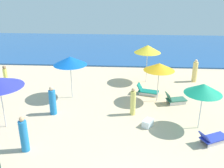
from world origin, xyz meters
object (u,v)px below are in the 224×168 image
object	(u,v)px
beachgoer_1	(24,135)
beachgoer_5	(133,102)
lounge_chair_5_0	(147,91)
umbrella_1	(70,61)
lounge_chair_5_1	(175,99)
cooler_box_0	(148,123)
umbrella_0	(148,49)
beachgoer_2	(53,101)
lounge_chair_3_0	(213,138)
umbrella_5	(159,67)
umbrella_3	(203,89)
beachgoer_7	(6,77)
beachgoer_3	(195,71)

from	to	relation	value
beachgoer_1	beachgoer_5	distance (m)	6.02
lounge_chair_5_0	umbrella_1	bearing A→B (deg)	114.36
lounge_chair_5_1	cooler_box_0	size ratio (longest dim) A/B	2.30
umbrella_0	cooler_box_0	xyz separation A→B (m)	(-0.28, -6.44, -2.33)
beachgoer_1	beachgoer_2	bearing A→B (deg)	161.06
beachgoer_1	beachgoer_2	distance (m)	3.45
lounge_chair_3_0	umbrella_5	distance (m)	5.29
umbrella_3	beachgoer_5	xyz separation A→B (m)	(-3.34, 1.23, -1.41)
beachgoer_1	umbrella_1	bearing A→B (deg)	157.13
umbrella_1	beachgoer_2	size ratio (longest dim) A/B	1.63
umbrella_1	umbrella_3	world-z (taller)	umbrella_1
umbrella_5	beachgoer_5	bearing A→B (deg)	-129.64
umbrella_1	lounge_chair_3_0	xyz separation A→B (m)	(7.56, -4.60, -2.22)
umbrella_1	lounge_chair_3_0	distance (m)	9.13
umbrella_3	beachgoer_5	size ratio (longest dim) A/B	1.51
beachgoer_7	cooler_box_0	size ratio (longest dim) A/B	2.71
umbrella_1	lounge_chair_5_0	distance (m)	5.39
umbrella_5	lounge_chair_5_0	bearing A→B (deg)	120.49
umbrella_1	cooler_box_0	world-z (taller)	umbrella_1
umbrella_0	lounge_chair_3_0	xyz separation A→B (m)	(2.63, -7.73, -2.27)
umbrella_5	beachgoer_5	size ratio (longest dim) A/B	1.54
lounge_chair_5_0	beachgoer_3	size ratio (longest dim) A/B	0.88
beachgoer_2	beachgoer_7	xyz separation A→B (m)	(-4.37, 3.65, 0.01)
umbrella_1	lounge_chair_5_0	bearing A→B (deg)	9.00
lounge_chair_5_0	beachgoer_3	distance (m)	4.56
umbrella_1	lounge_chair_5_0	size ratio (longest dim) A/B	1.80
lounge_chair_5_0	beachgoer_1	distance (m)	8.68
umbrella_3	umbrella_5	distance (m)	3.58
umbrella_1	beachgoer_3	world-z (taller)	umbrella_1
umbrella_0	umbrella_3	size ratio (longest dim) A/B	1.15
umbrella_1	umbrella_3	xyz separation A→B (m)	(7.23, -3.29, -0.29)
umbrella_3	beachgoer_2	bearing A→B (deg)	172.73
beachgoer_2	beachgoer_7	world-z (taller)	beachgoer_2
lounge_chair_3_0	lounge_chair_5_1	world-z (taller)	lounge_chair_5_1
lounge_chair_3_0	beachgoer_7	xyz separation A→B (m)	(-12.52, 5.96, 0.54)
beachgoer_2	beachgoer_7	bearing A→B (deg)	119.43
umbrella_0	cooler_box_0	world-z (taller)	umbrella_0
lounge_chair_3_0	beachgoer_7	distance (m)	13.88
umbrella_5	beachgoer_3	xyz separation A→B (m)	(3.10, 3.61, -1.46)
umbrella_3	beachgoer_3	size ratio (longest dim) A/B	1.41
umbrella_0	umbrella_3	bearing A→B (deg)	-70.25
lounge_chair_3_0	umbrella_1	bearing A→B (deg)	32.04
umbrella_3	cooler_box_0	bearing A→B (deg)	-179.55
lounge_chair_3_0	beachgoer_1	bearing A→B (deg)	70.97
beachgoer_1	beachgoer_3	xyz separation A→B (m)	(9.41, 9.13, 0.01)
lounge_chair_5_1	umbrella_3	bearing A→B (deg)	179.96
umbrella_5	lounge_chair_5_1	bearing A→B (deg)	-16.14
lounge_chair_5_0	lounge_chair_5_1	world-z (taller)	lounge_chair_5_1
umbrella_1	umbrella_5	size ratio (longest dim) A/B	1.10
umbrella_0	umbrella_1	size ratio (longest dim) A/B	1.02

